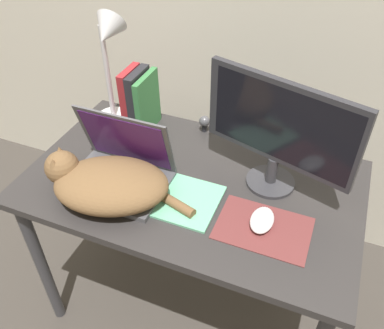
# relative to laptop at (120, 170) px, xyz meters

# --- Properties ---
(desk) EXTENTS (1.12, 0.67, 0.72)m
(desk) POSITION_rel_laptop_xyz_m (0.22, 0.09, -0.13)
(desk) COLOR #2D2B2B
(desk) RESTS_ON ground_plane
(laptop) EXTENTS (0.33, 0.24, 0.24)m
(laptop) POSITION_rel_laptop_xyz_m (0.00, 0.00, 0.00)
(laptop) COLOR #4C4C51
(laptop) RESTS_ON desk
(cat) EXTENTS (0.49, 0.35, 0.15)m
(cat) POSITION_rel_laptop_xyz_m (0.00, -0.08, 0.01)
(cat) COLOR brown
(cat) RESTS_ON desk
(external_monitor) EXTENTS (0.49, 0.16, 0.38)m
(external_monitor) POSITION_rel_laptop_xyz_m (0.47, 0.18, 0.17)
(external_monitor) COLOR #333338
(external_monitor) RESTS_ON desk
(mousepad) EXTENTS (0.28, 0.19, 0.00)m
(mousepad) POSITION_rel_laptop_xyz_m (0.50, -0.03, -0.05)
(mousepad) COLOR brown
(mousepad) RESTS_ON desk
(computer_mouse) EXTENTS (0.07, 0.11, 0.03)m
(computer_mouse) POSITION_rel_laptop_xyz_m (0.49, -0.01, -0.03)
(computer_mouse) COLOR silver
(computer_mouse) RESTS_ON mousepad
(book_row) EXTENTS (0.10, 0.16, 0.24)m
(book_row) POSITION_rel_laptop_xyz_m (-0.08, 0.31, 0.07)
(book_row) COLOR maroon
(book_row) RESTS_ON desk
(desk_lamp) EXTENTS (0.17, 0.17, 0.46)m
(desk_lamp) POSITION_rel_laptop_xyz_m (-0.18, 0.29, 0.26)
(desk_lamp) COLOR silver
(desk_lamp) RESTS_ON desk
(notepad) EXTENTS (0.22, 0.21, 0.01)m
(notepad) POSITION_rel_laptop_xyz_m (0.23, -0.01, -0.04)
(notepad) COLOR #6BBC93
(notepad) RESTS_ON desk
(webcam) EXTENTS (0.04, 0.04, 0.07)m
(webcam) POSITION_rel_laptop_xyz_m (0.16, 0.37, -0.01)
(webcam) COLOR #232328
(webcam) RESTS_ON desk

